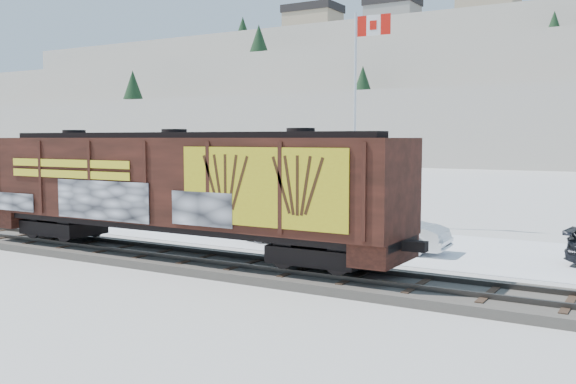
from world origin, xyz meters
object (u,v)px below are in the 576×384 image
Objects in this scene: flagpole at (357,150)px; car_silver at (294,225)px; hopper_railcar at (175,185)px; car_white at (385,230)px.

flagpole is 2.32× the size of car_silver.
car_silver is at bearing -89.37° from flagpole.
car_silver is at bearing 73.82° from hopper_railcar.
car_silver is (1.65, 5.68, -2.00)m from hopper_railcar.
car_silver is 0.92× the size of car_white.
car_white is (4.07, -6.09, -3.05)m from flagpole.
car_white is (5.64, 6.01, -1.96)m from hopper_railcar.
car_white is (3.99, 0.34, 0.04)m from car_silver.
flagpole is 7.93m from car_white.
hopper_railcar is 3.75× the size of car_silver.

